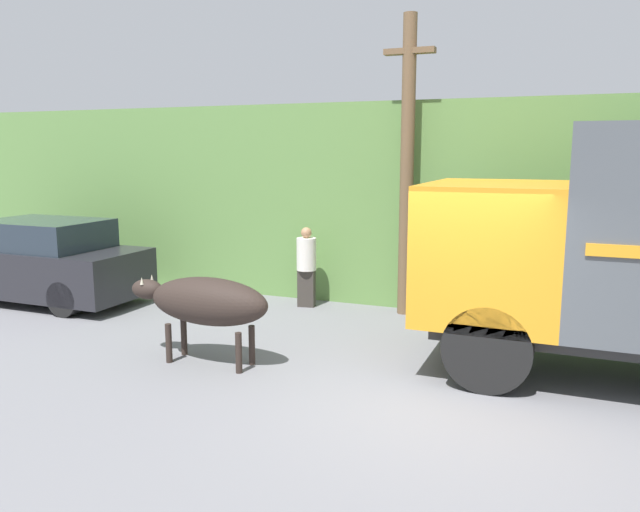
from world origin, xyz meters
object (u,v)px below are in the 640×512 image
brown_cow (206,302)px  utility_pole (407,163)px  parked_suv (42,262)px  pedestrian_on_hill (306,264)px

brown_cow → utility_pole: utility_pole is taller
parked_suv → pedestrian_on_hill: bearing=16.2°
brown_cow → utility_pole: bearing=69.7°
parked_suv → pedestrian_on_hill: parked_suv is taller
brown_cow → utility_pole: (1.89, 3.76, 1.88)m
parked_suv → pedestrian_on_hill: size_ratio=2.72×
parked_suv → utility_pole: (6.94, 1.82, 1.98)m
parked_suv → pedestrian_on_hill: (5.05, 1.61, 0.04)m
brown_cow → parked_suv: size_ratio=0.53×
pedestrian_on_hill → utility_pole: (1.88, 0.21, 1.94)m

